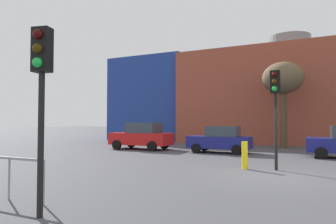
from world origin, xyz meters
name	(u,v)px	position (x,y,z in m)	size (l,w,h in m)	color
ground_plane	(274,176)	(0.00, 0.00, 0.00)	(200.00, 200.00, 0.00)	#47474C
building_backdrop	(290,98)	(-0.31, 20.68, 4.32)	(35.83, 12.96, 10.43)	#9E4733
parked_car_0	(142,136)	(-9.32, 6.93, 0.92)	(4.27, 2.09, 1.85)	red
parked_car_1	(220,139)	(-3.75, 6.93, 0.82)	(3.81, 1.87, 1.65)	navy
traffic_light_near_left	(41,77)	(-3.76, -6.70, 2.78)	(0.40, 0.39, 3.78)	black
traffic_light_island	(275,97)	(-0.04, 1.35, 2.89)	(0.38, 0.38, 3.92)	black
bare_tree_1	(283,80)	(-0.41, 11.95, 4.95)	(2.91, 2.91, 6.27)	brown
bollard_yellow_1	(245,155)	(-1.21, 1.16, 0.55)	(0.24, 0.24, 1.10)	yellow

